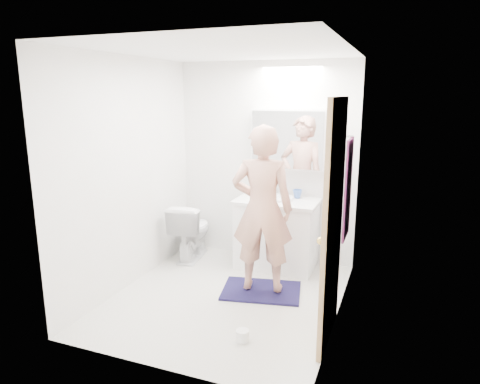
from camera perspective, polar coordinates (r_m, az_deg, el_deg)
The scene contains 23 objects.
floor at distance 4.50m, azimuth -1.79°, elevation -13.77°, with size 2.50×2.50×0.00m, color silver.
ceiling at distance 4.04m, azimuth -2.04°, elevation 18.29°, with size 2.50×2.50×0.00m, color white.
wall_back at distance 5.26m, azimuth 3.41°, elevation 3.92°, with size 2.50×2.50×0.00m, color white.
wall_front at distance 3.02m, azimuth -11.17°, elevation -3.10°, with size 2.50×2.50×0.00m, color white.
wall_left at distance 4.64m, azimuth -14.54°, elevation 2.30°, with size 2.50×2.50×0.00m, color white.
wall_right at distance 3.82m, azimuth 13.48°, elevation 0.14°, with size 2.50×2.50×0.00m, color white.
vanity_cabinet at distance 5.12m, azimuth 4.86°, elevation -5.70°, with size 0.90×0.55×0.78m, color white.
countertop at distance 5.00m, azimuth 4.95°, elevation -1.25°, with size 0.95×0.58×0.04m, color white.
sink_basin at distance 5.02m, azimuth 5.05°, elevation -0.78°, with size 0.36×0.36×0.03m, color white.
faucet at distance 5.19m, azimuth 5.65°, elevation 0.38°, with size 0.02×0.02×0.16m, color silver.
medicine_cabinet at distance 5.07m, azimuth 6.45°, elevation 6.94°, with size 0.88×0.14×0.70m, color white.
mirror_panel at distance 4.99m, azimuth 6.23°, elevation 6.86°, with size 0.84×0.01×0.66m, color silver.
toilet at distance 5.41m, azimuth -6.49°, elevation -5.08°, with size 0.40×0.70×0.71m, color white.
bath_rug at distance 4.61m, azimuth 2.85°, elevation -12.93°, with size 0.80×0.55×0.02m, color #151239.
person at distance 4.30m, azimuth 2.98°, elevation -2.31°, with size 0.62×0.40×1.69m, color tan.
door at distance 3.54m, azimuth 12.21°, elevation -4.17°, with size 0.04×0.80×2.00m, color tan.
door_knob at distance 3.28m, azimuth 10.64°, elevation -6.40°, with size 0.06×0.06×0.06m, color gold.
towel at distance 4.38m, azimuth 14.11°, elevation 0.38°, with size 0.02×0.42×1.00m, color #15133B.
towel_hook at distance 4.30m, azimuth 14.32°, elevation 7.17°, with size 0.02×0.02×0.07m, color silver.
soap_bottle_a at distance 5.20m, azimuth 2.12°, elevation 0.93°, with size 0.09×0.09×0.24m, color #F0E99B.
soap_bottle_b at distance 5.19m, azimuth 3.70°, elevation 0.56°, with size 0.08×0.08×0.18m, color #5D98C7.
toothbrush_cup at distance 5.09m, azimuth 7.61°, elevation -0.25°, with size 0.11×0.11×0.10m, color #3A60AE.
toilet_paper_roll at distance 3.78m, azimuth 0.32°, elevation -18.51°, with size 0.11×0.11×0.10m, color white.
Camera 1 is at (1.57, -3.70, 2.02)m, focal length 32.18 mm.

